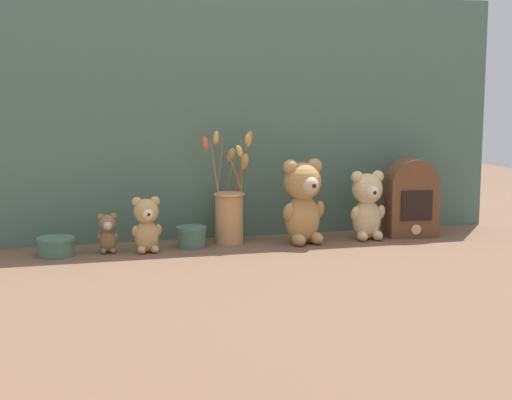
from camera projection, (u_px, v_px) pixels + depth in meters
The scene contains 10 objects.
ground_plane at pixel (258, 246), 2.40m from camera, with size 4.00×4.00×0.00m, color brown.
backdrop_wall at pixel (244, 117), 2.51m from camera, with size 1.71×0.02×0.77m.
teddy_bear_large at pixel (303, 200), 2.42m from camera, with size 0.15×0.13×0.26m.
teddy_bear_medium at pixel (367, 204), 2.49m from camera, with size 0.12×0.11×0.22m.
teddy_bear_small at pixel (147, 223), 2.30m from camera, with size 0.09×0.08×0.17m.
teddy_bear_tiny at pixel (108, 232), 2.30m from camera, with size 0.06×0.06×0.12m.
flower_vase at pixel (230, 209), 2.43m from camera, with size 0.18×0.14×0.35m.
vintage_radio at pixel (411, 197), 2.54m from camera, with size 0.17×0.12×0.25m.
decorative_tin_tall at pixel (56, 246), 2.26m from camera, with size 0.11×0.11×0.05m.
decorative_tin_short at pixel (191, 237), 2.38m from camera, with size 0.09×0.09×0.06m.
Camera 1 is at (-0.62, -2.27, 0.50)m, focal length 55.00 mm.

